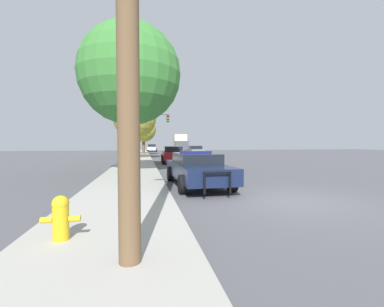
{
  "coord_description": "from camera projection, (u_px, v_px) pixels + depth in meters",
  "views": [
    {
      "loc": [
        -4.47,
        -7.06,
        1.77
      ],
      "look_at": [
        -0.89,
        11.73,
        0.98
      ],
      "focal_mm": 24.0,
      "sensor_mm": 36.0,
      "label": 1
    }
  ],
  "objects": [
    {
      "name": "traffic_light",
      "position": [
        150.0,
        126.0,
        30.14
      ],
      "size": [
        3.96,
        0.35,
        5.16
      ],
      "color": "#424247",
      "rests_on": "sidewalk_left"
    },
    {
      "name": "box_truck",
      "position": [
        180.0,
        143.0,
        48.58
      ],
      "size": [
        2.83,
        8.06,
        3.35
      ],
      "rotation": [
        0.0,
        0.0,
        3.09
      ],
      "color": "#474C51",
      "rests_on": "ground_plane"
    },
    {
      "name": "police_car",
      "position": [
        197.0,
        168.0,
        10.63
      ],
      "size": [
        2.17,
        5.32,
        1.43
      ],
      "rotation": [
        0.0,
        0.0,
        3.17
      ],
      "color": "#141E3D",
      "rests_on": "ground_plane"
    },
    {
      "name": "car_background_distant",
      "position": [
        152.0,
        148.0,
        52.38
      ],
      "size": [
        2.22,
        4.1,
        1.49
      ],
      "rotation": [
        0.0,
        0.0,
        -0.07
      ],
      "color": "#B7B7BC",
      "rests_on": "ground_plane"
    },
    {
      "name": "tree_sidewalk_near",
      "position": [
        130.0,
        74.0,
        14.24
      ],
      "size": [
        5.63,
        5.63,
        8.28
      ],
      "color": "brown",
      "rests_on": "sidewalk_left"
    },
    {
      "name": "sidewalk_left",
      "position": [
        120.0,
        206.0,
        6.89
      ],
      "size": [
        3.0,
        110.0,
        0.13
      ],
      "color": "#A3A099",
      "rests_on": "ground_plane"
    },
    {
      "name": "tree_sidewalk_far",
      "position": [
        144.0,
        130.0,
        38.86
      ],
      "size": [
        3.76,
        3.76,
        5.56
      ],
      "color": "brown",
      "rests_on": "sidewalk_left"
    },
    {
      "name": "ground_plane",
      "position": [
        292.0,
        201.0,
        7.84
      ],
      "size": [
        110.0,
        110.0,
        0.0
      ],
      "primitive_type": "plane",
      "color": "#4F4F54"
    },
    {
      "name": "car_background_midblock",
      "position": [
        173.0,
        154.0,
        22.56
      ],
      "size": [
        2.06,
        4.41,
        1.47
      ],
      "rotation": [
        0.0,
        0.0,
        -0.04
      ],
      "color": "maroon",
      "rests_on": "ground_plane"
    },
    {
      "name": "fire_hydrant",
      "position": [
        61.0,
        216.0,
        4.32
      ],
      "size": [
        0.62,
        0.27,
        0.76
      ],
      "color": "gold",
      "rests_on": "sidewalk_left"
    },
    {
      "name": "tree_sidewalk_mid",
      "position": [
        135.0,
        118.0,
        28.09
      ],
      "size": [
        4.66,
        4.66,
        6.73
      ],
      "color": "#4C3823",
      "rests_on": "sidewalk_left"
    },
    {
      "name": "car_background_oncoming",
      "position": [
        195.0,
        150.0,
        35.56
      ],
      "size": [
        2.09,
        4.41,
        1.37
      ],
      "rotation": [
        0.0,
        0.0,
        3.11
      ],
      "color": "slate",
      "rests_on": "ground_plane"
    }
  ]
}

